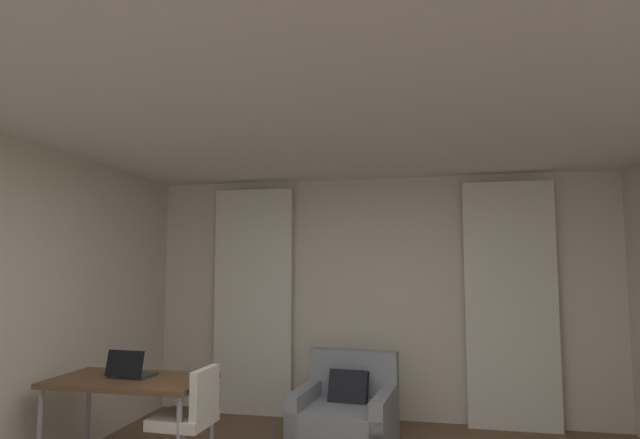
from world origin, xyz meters
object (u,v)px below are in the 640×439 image
at_px(desk_chair, 188,435).
at_px(laptop, 130,371).
at_px(armchair, 346,417).
at_px(desk, 130,387).

relative_size(desk_chair, laptop, 2.61).
bearing_deg(armchair, laptop, -146.99).
distance_m(desk, desk_chair, 0.62).
height_order(armchair, desk, armchair).
bearing_deg(desk_chair, armchair, 48.43).
xyz_separation_m(desk, laptop, (-0.02, 0.02, 0.11)).
distance_m(armchair, desk, 1.90).
bearing_deg(desk, laptop, 130.20).
bearing_deg(desk, armchair, 33.89).
distance_m(armchair, laptop, 1.93).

